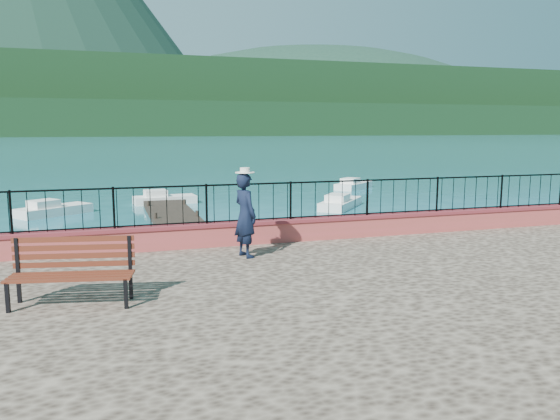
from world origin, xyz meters
TOP-DOWN VIEW (x-y plane):
  - ground at (0.00, 0.00)m, footprint 2000.00×2000.00m
  - parapet at (0.00, 3.70)m, footprint 28.00×0.46m
  - railing at (0.00, 3.70)m, footprint 27.00×0.05m
  - dock at (-2.00, 12.00)m, footprint 2.00×16.00m
  - far_forest at (0.00, 300.00)m, footprint 900.00×60.00m
  - foothills at (0.00, 360.00)m, footprint 900.00×120.00m
  - companion_hill at (220.00, 560.00)m, footprint 448.00×384.00m
  - park_bench at (-5.46, -0.15)m, footprint 2.09×1.03m
  - person at (-1.86, 2.33)m, footprint 0.65×0.81m
  - hat at (-1.86, 2.33)m, footprint 0.44×0.44m
  - boat_0 at (-3.15, 7.93)m, footprint 3.82×3.11m
  - boat_1 at (0.96, 8.90)m, footprint 4.43×3.29m
  - boat_2 at (6.80, 16.38)m, footprint 3.46×3.74m
  - boat_3 at (-7.28, 18.39)m, footprint 3.55×3.07m
  - boat_4 at (-1.79, 20.86)m, footprint 3.44×1.59m
  - boat_5 at (11.38, 24.44)m, footprint 3.50×3.21m

SIDE VIEW (x-z plane):
  - ground at x=0.00m, z-range 0.00..0.00m
  - companion_hill at x=220.00m, z-range -90.00..90.00m
  - dock at x=-2.00m, z-range 0.00..0.30m
  - boat_0 at x=-3.15m, z-range 0.00..0.80m
  - boat_1 at x=0.96m, z-range 0.00..0.80m
  - boat_2 at x=6.80m, z-range 0.00..0.80m
  - boat_3 at x=-7.28m, z-range 0.00..0.80m
  - boat_4 at x=-1.79m, z-range 0.00..0.80m
  - boat_5 at x=11.38m, z-range 0.00..0.80m
  - parapet at x=0.00m, z-range 1.20..1.78m
  - park_bench at x=-5.46m, z-range 0.97..2.08m
  - person at x=-1.86m, z-range 1.20..3.13m
  - railing at x=0.00m, z-range 1.78..2.73m
  - hat at x=-1.86m, z-range 3.13..3.25m
  - far_forest at x=0.00m, z-range 0.00..18.00m
  - foothills at x=0.00m, z-range 0.00..44.00m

